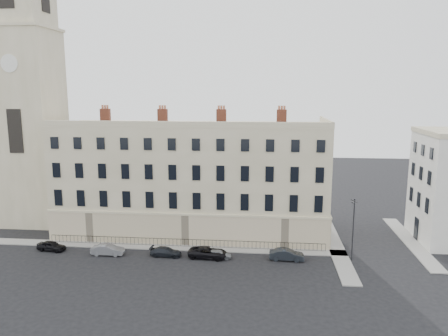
{
  "coord_description": "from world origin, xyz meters",
  "views": [
    {
      "loc": [
        3.96,
        -46.26,
        19.86
      ],
      "look_at": [
        -1.45,
        10.0,
        9.4
      ],
      "focal_mm": 35.0,
      "sensor_mm": 36.0,
      "label": 1
    }
  ],
  "objects_px": {
    "car_b": "(108,250)",
    "car_d": "(208,252)",
    "car_c": "(166,252)",
    "car_f": "(287,255)",
    "car_e": "(218,254)",
    "streetlamp": "(353,227)",
    "car_a": "(51,246)"
  },
  "relations": [
    {
      "from": "car_d",
      "to": "car_b",
      "type": "bearing_deg",
      "value": 96.09
    },
    {
      "from": "car_a",
      "to": "car_c",
      "type": "height_order",
      "value": "car_a"
    },
    {
      "from": "car_b",
      "to": "car_c",
      "type": "height_order",
      "value": "car_b"
    },
    {
      "from": "streetlamp",
      "to": "car_d",
      "type": "bearing_deg",
      "value": 164.91
    },
    {
      "from": "car_c",
      "to": "car_f",
      "type": "xyz_separation_m",
      "value": [
        14.31,
        0.14,
        0.12
      ]
    },
    {
      "from": "car_a",
      "to": "car_e",
      "type": "xyz_separation_m",
      "value": [
        20.8,
        -0.58,
        -0.07
      ]
    },
    {
      "from": "car_b",
      "to": "car_d",
      "type": "relative_size",
      "value": 0.84
    },
    {
      "from": "car_e",
      "to": "car_c",
      "type": "bearing_deg",
      "value": 83.71
    },
    {
      "from": "car_a",
      "to": "car_f",
      "type": "distance_m",
      "value": 28.79
    },
    {
      "from": "car_e",
      "to": "streetlamp",
      "type": "bearing_deg",
      "value": -91.05
    },
    {
      "from": "car_c",
      "to": "streetlamp",
      "type": "distance_m",
      "value": 22.15
    },
    {
      "from": "car_b",
      "to": "car_e",
      "type": "relative_size",
      "value": 1.24
    },
    {
      "from": "car_c",
      "to": "car_f",
      "type": "distance_m",
      "value": 14.31
    },
    {
      "from": "car_f",
      "to": "car_c",
      "type": "bearing_deg",
      "value": 92.83
    },
    {
      "from": "car_d",
      "to": "car_f",
      "type": "distance_m",
      "value": 9.23
    },
    {
      "from": "car_c",
      "to": "streetlamp",
      "type": "xyz_separation_m",
      "value": [
        21.85,
        0.89,
        3.53
      ]
    },
    {
      "from": "car_b",
      "to": "streetlamp",
      "type": "relative_size",
      "value": 0.53
    },
    {
      "from": "car_a",
      "to": "car_b",
      "type": "distance_m",
      "value": 7.47
    },
    {
      "from": "car_a",
      "to": "streetlamp",
      "type": "bearing_deg",
      "value": -80.2
    },
    {
      "from": "car_e",
      "to": "car_f",
      "type": "height_order",
      "value": "car_f"
    },
    {
      "from": "car_b",
      "to": "streetlamp",
      "type": "bearing_deg",
      "value": -88.13
    },
    {
      "from": "car_a",
      "to": "car_e",
      "type": "distance_m",
      "value": 20.81
    },
    {
      "from": "car_b",
      "to": "car_c",
      "type": "xyz_separation_m",
      "value": [
        7.05,
        0.27,
        -0.1
      ]
    },
    {
      "from": "car_b",
      "to": "car_d",
      "type": "bearing_deg",
      "value": -89.2
    },
    {
      "from": "car_f",
      "to": "car_e",
      "type": "bearing_deg",
      "value": 94.38
    },
    {
      "from": "car_d",
      "to": "car_a",
      "type": "bearing_deg",
      "value": 93.6
    },
    {
      "from": "car_e",
      "to": "car_a",
      "type": "bearing_deg",
      "value": 83.51
    },
    {
      "from": "car_e",
      "to": "car_d",
      "type": "bearing_deg",
      "value": 78.38
    },
    {
      "from": "car_b",
      "to": "car_d",
      "type": "height_order",
      "value": "car_d"
    },
    {
      "from": "streetlamp",
      "to": "car_e",
      "type": "bearing_deg",
      "value": 165.68
    },
    {
      "from": "car_a",
      "to": "car_f",
      "type": "bearing_deg",
      "value": -81.49
    },
    {
      "from": "car_b",
      "to": "car_e",
      "type": "distance_m",
      "value": 13.36
    }
  ]
}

